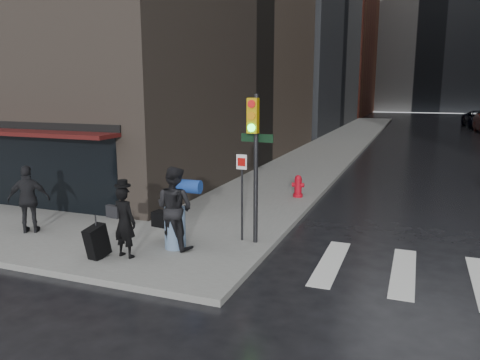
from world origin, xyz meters
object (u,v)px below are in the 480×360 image
object	(u,v)px
man_jeans	(175,208)
fire_hydrant	(298,187)
parked_car_6	(480,119)
traffic_light	(253,149)
man_overcoat	(119,225)
man_greycoat	(29,199)

from	to	relation	value
man_jeans	fire_hydrant	size ratio (longest dim) A/B	2.54
man_jeans	parked_car_6	world-z (taller)	man_jeans
traffic_light	man_overcoat	bearing A→B (deg)	-138.31
man_overcoat	traffic_light	world-z (taller)	traffic_light
man_overcoat	parked_car_6	xyz separation A→B (m)	(12.03, 44.62, -0.09)
parked_car_6	fire_hydrant	bearing A→B (deg)	-109.86
fire_hydrant	parked_car_6	world-z (taller)	parked_car_6
man_overcoat	man_jeans	distance (m)	1.37
man_greycoat	traffic_light	world-z (taller)	traffic_light
man_overcoat	fire_hydrant	world-z (taller)	man_overcoat
man_overcoat	traffic_light	bearing A→B (deg)	-132.99
fire_hydrant	parked_car_6	distance (m)	38.51
man_greycoat	traffic_light	distance (m)	6.21
man_greycoat	parked_car_6	xyz separation A→B (m)	(15.38, 43.89, -0.23)
man_jeans	man_overcoat	bearing A→B (deg)	57.10
traffic_light	parked_car_6	distance (m)	43.67
parked_car_6	man_overcoat	bearing A→B (deg)	-110.41
man_greycoat	parked_car_6	world-z (taller)	man_greycoat
man_overcoat	man_greycoat	distance (m)	3.44
man_overcoat	parked_car_6	distance (m)	46.22
fire_hydrant	parked_car_6	xyz separation A→B (m)	(9.66, 37.27, 0.32)
fire_hydrant	traffic_light	bearing A→B (deg)	-88.22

